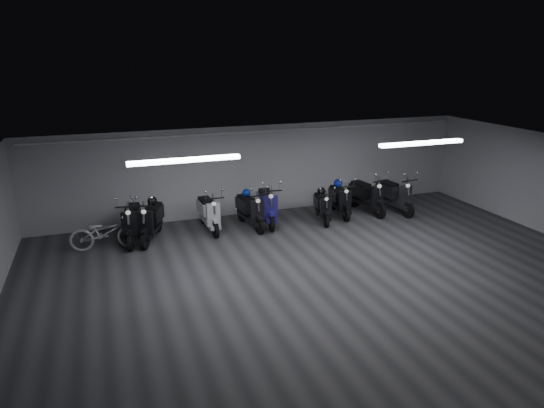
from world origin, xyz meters
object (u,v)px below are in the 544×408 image
object	(u,v)px
scooter_2	(209,207)
scooter_5	(323,202)
scooter_4	(267,200)
bicycle	(105,228)
scooter_1	(150,215)
scooter_8	(367,190)
scooter_7	(340,195)
helmet_2	(152,201)
helmet_0	(321,191)
scooter_3	(250,205)
helmet_1	(338,183)
scooter_0	(131,216)
scooter_9	(395,190)
helmet_3	(246,193)

from	to	relation	value
scooter_2	scooter_5	xyz separation A→B (m)	(3.42, -0.36, -0.09)
scooter_4	bicycle	world-z (taller)	scooter_4
scooter_1	scooter_8	distance (m)	6.77
scooter_1	bicycle	distance (m)	1.23
scooter_7	scooter_8	world-z (taller)	scooter_8
helmet_2	scooter_2	bearing A→B (deg)	-1.79
scooter_7	scooter_8	distance (m)	0.94
helmet_2	helmet_0	bearing A→B (deg)	-2.14
scooter_3	helmet_1	world-z (taller)	scooter_3
scooter_0	scooter_2	xyz separation A→B (m)	(2.15, 0.14, -0.04)
scooter_7	scooter_9	xyz separation A→B (m)	(1.80, -0.27, 0.06)
scooter_2	helmet_1	bearing A→B (deg)	-0.08
scooter_4	scooter_8	size ratio (longest dim) A/B	1.01
scooter_1	helmet_1	distance (m)	5.89
scooter_1	scooter_9	world-z (taller)	scooter_9
scooter_0	bicycle	bearing A→B (deg)	-146.56
bicycle	scooter_1	bearing A→B (deg)	-73.81
scooter_2	scooter_1	bearing A→B (deg)	-175.78
scooter_3	helmet_3	bearing A→B (deg)	90.00
scooter_3	scooter_4	size ratio (longest dim) A/B	0.94
helmet_0	helmet_2	world-z (taller)	helmet_2
scooter_0	scooter_8	size ratio (longest dim) A/B	1.00
scooter_1	helmet_0	distance (m)	5.13
scooter_9	helmet_3	world-z (taller)	scooter_9
scooter_1	scooter_5	bearing A→B (deg)	19.80
bicycle	helmet_1	bearing A→B (deg)	-79.98
scooter_7	scooter_3	bearing A→B (deg)	-169.60
scooter_3	bicycle	distance (m)	4.05
helmet_2	scooter_0	bearing A→B (deg)	-162.47
scooter_0	scooter_1	world-z (taller)	scooter_0
scooter_4	scooter_7	distance (m)	2.41
scooter_5	bicycle	world-z (taller)	scooter_5
bicycle	helmet_3	distance (m)	4.07
scooter_0	bicycle	world-z (taller)	scooter_0
scooter_8	helmet_2	world-z (taller)	scooter_8
scooter_3	bicycle	bearing A→B (deg)	177.08
scooter_1	scooter_7	bearing A→B (deg)	23.17
scooter_2	scooter_4	world-z (taller)	scooter_4
helmet_1	helmet_3	bearing A→B (deg)	-178.05
scooter_7	helmet_2	size ratio (longest dim) A/B	6.88
scooter_0	scooter_4	size ratio (longest dim) A/B	0.99
helmet_0	helmet_2	bearing A→B (deg)	177.86
scooter_3	helmet_2	world-z (taller)	scooter_3
scooter_0	helmet_2	world-z (taller)	scooter_0
helmet_2	helmet_3	size ratio (longest dim) A/B	1.09
scooter_3	helmet_1	distance (m)	3.06
helmet_3	scooter_9	bearing A→B (deg)	-4.96
scooter_2	bicycle	bearing A→B (deg)	-173.93
scooter_4	bicycle	xyz separation A→B (m)	(-4.62, -0.43, -0.18)
scooter_3	scooter_7	xyz separation A→B (m)	(2.99, 0.11, -0.02)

